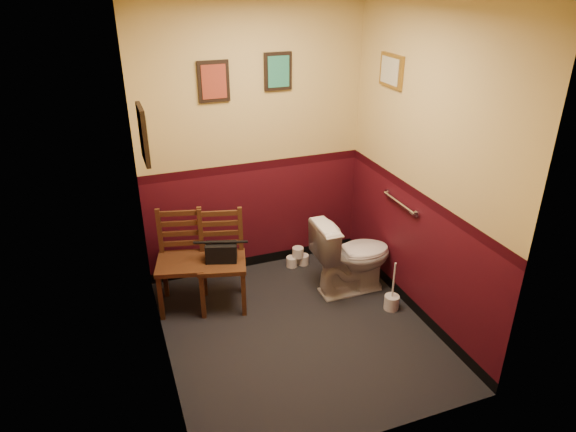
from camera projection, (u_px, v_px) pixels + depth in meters
name	position (u px, v px, depth m)	size (l,w,h in m)	color
floor	(298.00, 331.00, 4.46)	(2.20, 2.40, 0.00)	black
wall_back	(253.00, 142.00, 4.88)	(2.20, 2.70, 0.00)	#420B15
wall_front	(379.00, 265.00, 2.86)	(2.20, 2.70, 0.00)	#420B15
wall_left	(151.00, 209.00, 3.52)	(2.40, 2.70, 0.00)	#420B15
wall_right	(424.00, 170.00, 4.22)	(2.40, 2.70, 0.00)	#420B15
grab_bar	(400.00, 203.00, 4.59)	(0.05, 0.56, 0.06)	silver
framed_print_back_a	(214.00, 81.00, 4.49)	(0.28, 0.04, 0.36)	black
framed_print_back_b	(278.00, 71.00, 4.66)	(0.26, 0.04, 0.34)	black
framed_print_left	(143.00, 134.00, 3.40)	(0.04, 0.30, 0.38)	black
framed_print_right	(391.00, 71.00, 4.41)	(0.04, 0.34, 0.28)	olive
toilet	(352.00, 256.00, 4.88)	(0.43, 0.77, 0.75)	white
toilet_brush	(392.00, 301.00, 4.72)	(0.14, 0.14, 0.49)	silver
chair_left	(181.00, 261.00, 4.64)	(0.52, 0.52, 0.92)	#4F2D17
chair_right	(222.00, 260.00, 4.66)	(0.51, 0.51, 0.91)	#4F2D17
handbag	(221.00, 252.00, 4.57)	(0.30, 0.21, 0.20)	black
tp_stack	(298.00, 258.00, 5.41)	(0.24, 0.13, 0.21)	silver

